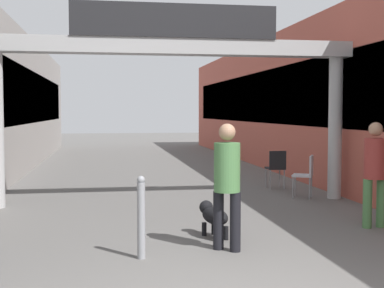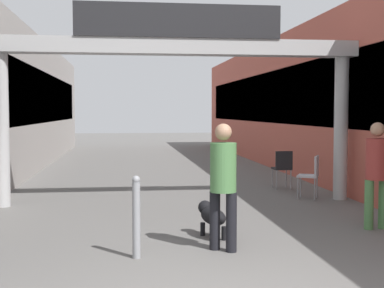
{
  "view_description": "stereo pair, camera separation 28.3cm",
  "coord_description": "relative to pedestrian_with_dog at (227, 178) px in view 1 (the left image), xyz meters",
  "views": [
    {
      "loc": [
        -1.33,
        -4.25,
        1.81
      ],
      "look_at": [
        0.0,
        3.96,
        1.3
      ],
      "focal_mm": 50.0,
      "sensor_mm": 36.0,
      "label": 1
    },
    {
      "loc": [
        -1.05,
        -4.29,
        1.81
      ],
      "look_at": [
        0.0,
        3.96,
        1.3
      ],
      "focal_mm": 50.0,
      "sensor_mm": 36.0,
      "label": 2
    }
  ],
  "objects": [
    {
      "name": "bollard_post_metal",
      "position": [
        -1.12,
        -0.22,
        -0.42
      ],
      "size": [
        0.1,
        0.1,
        1.03
      ],
      "color": "gray",
      "rests_on": "ground_plane"
    },
    {
      "name": "storefront_right",
      "position": [
        4.88,
        8.55,
        1.11
      ],
      "size": [
        3.0,
        26.0,
        4.11
      ],
      "color": "#B25142",
      "rests_on": "ground_plane"
    },
    {
      "name": "cafe_chair_black_farther",
      "position": [
        2.39,
        5.27,
        -0.4
      ],
      "size": [
        0.4,
        0.4,
        0.89
      ],
      "color": "gray",
      "rests_on": "ground_plane"
    },
    {
      "name": "pedestrian_with_dog",
      "position": [
        0.0,
        0.0,
        0.0
      ],
      "size": [
        0.48,
        0.48,
        1.65
      ],
      "color": "black",
      "rests_on": "ground_plane"
    },
    {
      "name": "arcade_sign_gateway",
      "position": [
        -0.21,
        3.67,
        1.76
      ],
      "size": [
        7.4,
        0.47,
        3.86
      ],
      "color": "#B2B2B2",
      "rests_on": "ground_plane"
    },
    {
      "name": "cafe_chair_aluminium_nearer",
      "position": [
        2.58,
        3.84,
        -0.4
      ],
      "size": [
        0.54,
        0.54,
        0.89
      ],
      "color": "gray",
      "rests_on": "ground_plane"
    },
    {
      "name": "pedestrian_companion",
      "position": [
        2.57,
        0.97,
        -0.01
      ],
      "size": [
        0.39,
        0.37,
        1.64
      ],
      "color": "#4C7F47",
      "rests_on": "ground_plane"
    },
    {
      "name": "dog_on_leash",
      "position": [
        -0.03,
        0.75,
        -0.63
      ],
      "size": [
        0.43,
        0.71,
        0.5
      ],
      "color": "black",
      "rests_on": "ground_plane"
    }
  ]
}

